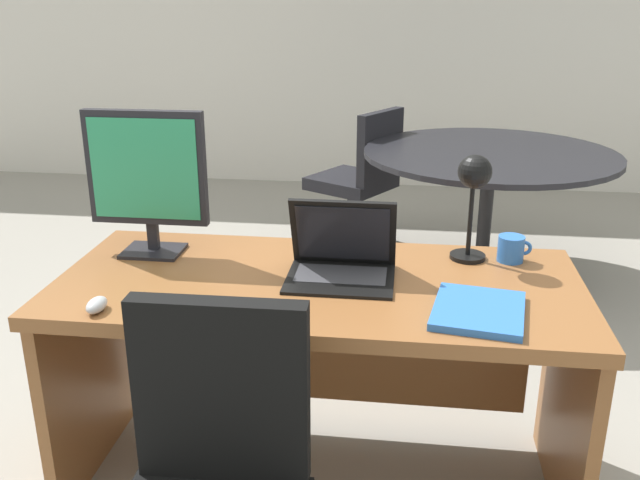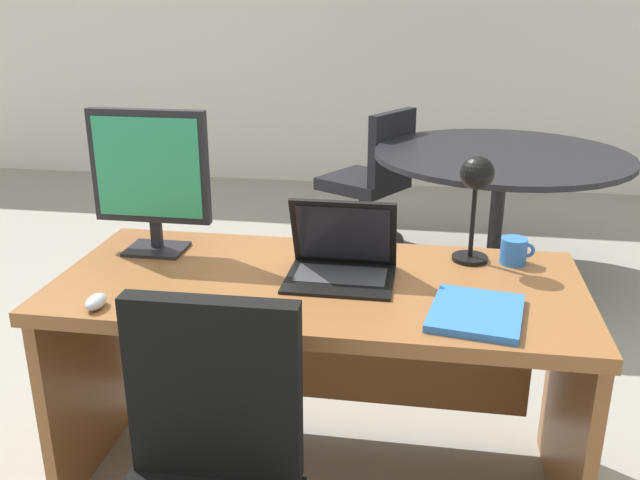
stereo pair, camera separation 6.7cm
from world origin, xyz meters
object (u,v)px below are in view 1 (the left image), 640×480
monitor (147,174)px  keyboard (221,311)px  desk (320,331)px  laptop (342,252)px  book (479,311)px  meeting_chair_near (359,191)px  coffee_mug (511,249)px  desk_lamp (474,185)px  mouse (97,305)px  meeting_table (488,182)px

monitor → keyboard: size_ratio=1.35×
desk → laptop: size_ratio=4.90×
keyboard → book: (0.72, 0.10, 0.00)m
desk → meeting_chair_near: (-0.05, 2.32, -0.18)m
coffee_mug → meeting_chair_near: (-0.66, 2.12, -0.42)m
book → desk_lamp: bearing=90.0°
desk → mouse: 0.72m
book → coffee_mug: (0.14, 0.43, 0.03)m
coffee_mug → monitor: bearing=-176.3°
keyboard → book: bearing=7.6°
laptop → desk_lamp: bearing=22.3°
keyboard → coffee_mug: coffee_mug is taller
book → meeting_chair_near: (-0.52, 2.55, -0.39)m
monitor → keyboard: monitor is taller
monitor → meeting_table: (1.32, 1.75, -0.45)m
desk → laptop: bearing=9.5°
keyboard → meeting_table: bearing=66.4°
mouse → keyboard: bearing=4.0°
coffee_mug → keyboard: bearing=-148.6°
mouse → meeting_table: mouse is taller
keyboard → meeting_chair_near: bearing=85.8°
desk_lamp → meeting_chair_near: bearing=103.7°
book → desk: bearing=154.5°
laptop → book: size_ratio=1.03×
mouse → coffee_mug: size_ratio=0.80×
monitor → coffee_mug: (1.22, 0.08, -0.24)m
desk → desk_lamp: bearing=20.6°
laptop → book: 0.48m
meeting_table → coffee_mug: bearing=-93.5°
coffee_mug → mouse: bearing=-155.7°
keyboard → coffee_mug: bearing=31.4°
laptop → desk_lamp: 0.48m
keyboard → coffee_mug: 1.01m
monitor → keyboard: 0.63m
keyboard → laptop: bearing=47.5°
mouse → book: mouse is taller
book → laptop: bearing=149.7°
mouse → book: bearing=6.4°
book → meeting_chair_near: size_ratio=0.36×
monitor → book: monitor is taller
coffee_mug → meeting_table: coffee_mug is taller
monitor → meeting_chair_near: monitor is taller
desk → mouse: bearing=-149.6°
desk → laptop: laptop is taller
book → meeting_table: bearing=83.4°
keyboard → meeting_table: (0.96, 2.20, -0.18)m
monitor → book: size_ratio=1.50×
desk_lamp → book: 0.48m
keyboard → desk: bearing=53.6°
desk_lamp → meeting_table: bearing=81.8°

